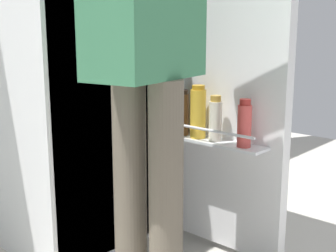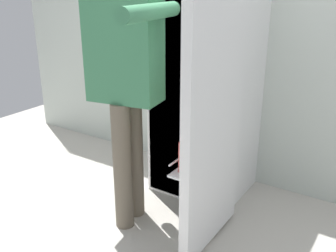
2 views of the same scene
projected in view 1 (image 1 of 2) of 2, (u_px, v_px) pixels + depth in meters
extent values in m
cube|color=white|center=(71.00, 64.00, 2.12)|extent=(0.67, 0.56, 1.69)
cube|color=white|center=(111.00, 68.00, 1.94)|extent=(0.63, 0.01, 1.65)
cube|color=white|center=(104.00, 41.00, 1.95)|extent=(0.59, 0.09, 0.01)
cube|color=white|center=(224.00, 69.00, 2.00)|extent=(0.06, 0.63, 1.61)
cube|color=white|center=(211.00, 141.00, 2.00)|extent=(0.11, 0.52, 0.01)
cylinder|color=silver|center=(204.00, 129.00, 1.95)|extent=(0.01, 0.50, 0.01)
cylinder|color=#DB4C47|center=(244.00, 126.00, 1.86)|extent=(0.06, 0.06, 0.17)
cylinder|color=#B22D28|center=(245.00, 102.00, 1.84)|extent=(0.05, 0.05, 0.02)
cylinder|color=brown|center=(182.00, 114.00, 2.08)|extent=(0.06, 0.06, 0.19)
cylinder|color=black|center=(182.00, 92.00, 2.06)|extent=(0.05, 0.05, 0.02)
cylinder|color=#EDE5CC|center=(215.00, 121.00, 1.96)|extent=(0.06, 0.06, 0.17)
cylinder|color=#B78933|center=(216.00, 98.00, 1.94)|extent=(0.05, 0.05, 0.03)
cylinder|color=gold|center=(197.00, 114.00, 2.02)|extent=(0.07, 0.07, 0.21)
cylinder|color=#BC8419|center=(198.00, 87.00, 1.99)|extent=(0.06, 0.06, 0.02)
cylinder|color=gold|center=(130.00, 31.00, 2.05)|extent=(0.09, 0.09, 0.07)
cylinder|color=#665B4C|center=(130.00, 193.00, 1.67)|extent=(0.12, 0.12, 0.84)
cylinder|color=#665B4C|center=(166.00, 202.00, 1.59)|extent=(0.12, 0.12, 0.84)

